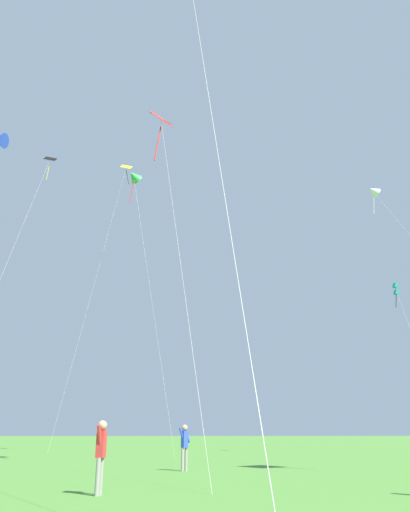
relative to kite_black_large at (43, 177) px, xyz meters
name	(u,v)px	position (x,y,z in m)	size (l,w,h in m)	color
kite_black_large	(43,177)	(0.00, 0.00, 0.00)	(2.24, 11.72, 25.51)	black
kite_green_small	(134,177)	(8.03, -1.42, -0.41)	(4.76, 5.43, 23.04)	green
kite_white_distant	(374,191)	(27.09, -6.05, -3.43)	(4.05, 12.54, 19.88)	white
kite_red_high	(161,132)	(10.66, -16.55, -5.68)	(2.63, 10.76, 18.75)	red
kite_yellow_diamond	(121,189)	(6.40, 3.91, 1.09)	(4.56, 5.32, 26.88)	yellow
kite_teal_box	(396,291)	(33.09, 4.78, -8.37)	(3.28, 12.11, 15.16)	teal
person_far_back	(185,443)	(12.12, -17.90, -21.62)	(0.53, 0.40, 1.81)	gray
person_near_tree	(101,450)	(9.65, -26.17, -21.62)	(0.26, 0.58, 1.81)	gray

